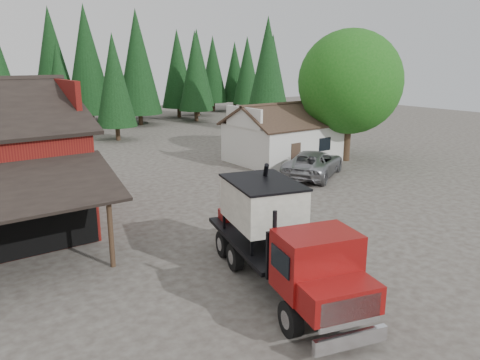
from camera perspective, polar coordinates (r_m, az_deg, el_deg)
ground at (r=20.29m, az=2.11°, el=-8.53°), size 120.00×120.00×0.00m
farmhouse at (r=37.52m, az=5.37°, el=4.89°), size 8.60×6.42×4.65m
deciduous_tree at (r=37.79m, az=13.29°, el=11.12°), size 8.00×8.00×10.20m
conifer_backdrop at (r=58.31m, az=-24.60°, el=5.45°), size 76.00×16.00×16.00m
near_pine_b at (r=47.99m, az=-15.07°, el=11.66°), size 3.96×3.96×10.40m
near_pine_c at (r=52.72m, az=3.40°, el=13.44°), size 4.84×4.84×12.40m
feed_truck at (r=16.66m, az=4.90°, el=-6.78°), size 4.76×9.37×4.09m
silver_car at (r=32.85m, az=8.94°, el=2.02°), size 7.11×5.78×1.80m
equip_box at (r=19.84m, az=6.35°, el=-8.23°), size 0.99×1.25×0.60m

